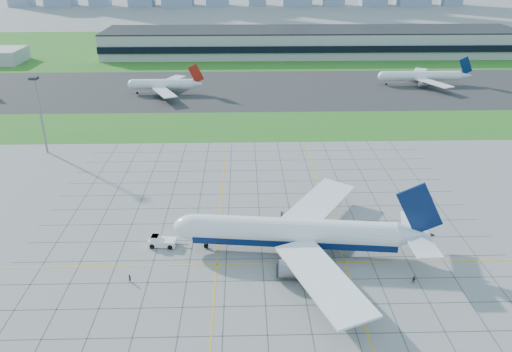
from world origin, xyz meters
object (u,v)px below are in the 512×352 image
Objects in this scene: crew_far at (414,280)px; distant_jet_2 at (422,76)px; light_mast at (39,106)px; airliner at (296,233)px; pushback_tug at (161,241)px; distant_jet_1 at (164,84)px; crew_near at (130,278)px.

distant_jet_2 is at bearing 91.85° from crew_far.
light_mast reaches higher than airliner.
pushback_tug is 133.06m from distant_jet_1.
crew_near is at bearing -101.49° from pushback_tug.
distant_jet_1 is at bearing 68.07° from light_mast.
pushback_tug is at bearing -126.85° from distant_jet_2.
airliner is at bearing -38.88° from light_mast.
pushback_tug is at bearing 1.81° from crew_near.
pushback_tug is at bearing 179.94° from airliner.
airliner reaches higher than distant_jet_1.
crew_far is (58.41, -2.11, 0.00)m from crew_near.
airliner is (77.56, -62.55, -11.10)m from light_mast.
distant_jet_2 is (113.14, 158.67, 3.61)m from crew_near.
light_mast is 126.41m from crew_far.
airliner is at bearing -54.14° from crew_near.
distant_jet_1 is (-71.44, 147.63, 3.60)m from crew_far.
distant_jet_1 reaches higher than crew_far.
crew_near is 58.44m from crew_far.
distant_jet_1 and distant_jet_2 have the same top height.
light_mast is at bearing 134.97° from pushback_tug.
light_mast is at bearing 50.09° from crew_near.
pushback_tug is at bearing -175.63° from crew_far.
crew_far is at bearing -72.23° from crew_near.
light_mast reaches higher than distant_jet_2.
crew_far is 0.04× the size of distant_jet_2.
light_mast is at bearing -111.93° from distant_jet_1.
crew_far is 169.88m from distant_jet_2.
distant_jet_1 reaches higher than pushback_tug.
light_mast is 2.75× the size of pushback_tug.
pushback_tug is 181.26m from distant_jet_2.
pushback_tug reaches higher than crew_far.
crew_far is at bearing -36.57° from light_mast.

